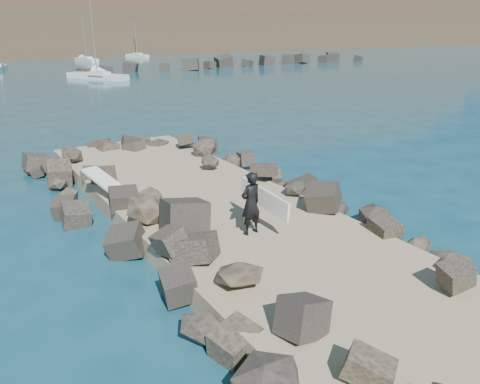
# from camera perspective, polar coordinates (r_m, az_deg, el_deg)

# --- Properties ---
(ground) EXTENTS (800.00, 800.00, 0.00)m
(ground) POSITION_cam_1_polar(r_m,az_deg,el_deg) (15.32, -2.00, -4.23)
(ground) COLOR #0F384C
(ground) RESTS_ON ground
(jetty) EXTENTS (6.00, 26.00, 0.60)m
(jetty) POSITION_cam_1_polar(r_m,az_deg,el_deg) (13.66, 2.25, -5.94)
(jetty) COLOR #8C7759
(jetty) RESTS_ON ground
(riprap_left) EXTENTS (2.60, 22.00, 1.00)m
(riprap_left) POSITION_cam_1_polar(r_m,az_deg,el_deg) (12.74, -9.96, -7.22)
(riprap_left) COLOR black
(riprap_left) RESTS_ON ground
(riprap_right) EXTENTS (2.60, 22.00, 1.00)m
(riprap_right) POSITION_cam_1_polar(r_m,az_deg,el_deg) (15.62, 10.03, -2.08)
(riprap_right) COLOR black
(riprap_right) RESTS_ON ground
(breakwater_secondary) EXTENTS (52.00, 4.00, 1.20)m
(breakwater_secondary) POSITION_cam_1_polar(r_m,az_deg,el_deg) (79.41, -0.21, 15.50)
(breakwater_secondary) COLOR black
(breakwater_secondary) RESTS_ON ground
(surfboard_resting) EXTENTS (1.17, 2.51, 0.08)m
(surfboard_resting) POSITION_cam_1_polar(r_m,az_deg,el_deg) (16.57, -15.86, 0.72)
(surfboard_resting) COLOR white
(surfboard_resting) RESTS_ON riprap_left
(surfer_with_board) EXTENTS (0.86, 2.26, 1.82)m
(surfer_with_board) POSITION_cam_1_polar(r_m,az_deg,el_deg) (13.08, 1.55, -1.31)
(surfer_with_board) COLOR black
(surfer_with_board) RESTS_ON jetty
(sailboat_c) EXTENTS (5.87, 8.76, 10.52)m
(sailboat_c) POSITION_cam_1_polar(r_m,az_deg,el_deg) (62.51, -16.99, 13.36)
(sailboat_c) COLOR silver
(sailboat_c) RESTS_ON ground
(sailboat_f) EXTENTS (3.36, 6.08, 7.35)m
(sailboat_f) POSITION_cam_1_polar(r_m,az_deg,el_deg) (105.27, -12.42, 15.92)
(sailboat_f) COLOR silver
(sailboat_f) RESTS_ON ground
(sailboat_d) EXTENTS (2.69, 7.19, 8.48)m
(sailboat_d) POSITION_cam_1_polar(r_m,az_deg,el_deg) (94.45, -18.19, 15.06)
(sailboat_d) COLOR silver
(sailboat_d) RESTS_ON ground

